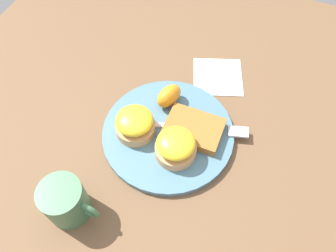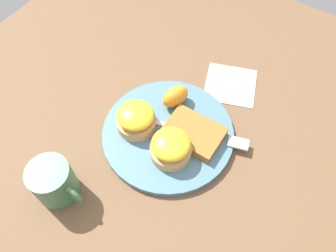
{
  "view_description": "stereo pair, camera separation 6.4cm",
  "coord_description": "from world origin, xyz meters",
  "px_view_note": "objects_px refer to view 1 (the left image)",
  "views": [
    {
      "loc": [
        0.13,
        -0.32,
        0.57
      ],
      "look_at": [
        0.0,
        0.0,
        0.03
      ],
      "focal_mm": 35.0,
      "sensor_mm": 36.0,
      "label": 1
    },
    {
      "loc": [
        0.18,
        -0.29,
        0.57
      ],
      "look_at": [
        0.0,
        0.0,
        0.03
      ],
      "focal_mm": 35.0,
      "sensor_mm": 36.0,
      "label": 2
    }
  ],
  "objects_px": {
    "sandwich_benedict_left": "(135,124)",
    "orange_wedge": "(169,96)",
    "fork": "(206,129)",
    "cup": "(66,202)",
    "sandwich_benedict_right": "(176,146)",
    "hashbrown_patty": "(194,129)"
  },
  "relations": [
    {
      "from": "sandwich_benedict_left",
      "to": "orange_wedge",
      "type": "height_order",
      "value": "sandwich_benedict_left"
    },
    {
      "from": "fork",
      "to": "cup",
      "type": "xyz_separation_m",
      "value": [
        -0.17,
        -0.24,
        0.03
      ]
    },
    {
      "from": "sandwich_benedict_left",
      "to": "sandwich_benedict_right",
      "type": "relative_size",
      "value": 1.0
    },
    {
      "from": "hashbrown_patty",
      "to": "cup",
      "type": "height_order",
      "value": "cup"
    },
    {
      "from": "orange_wedge",
      "to": "fork",
      "type": "height_order",
      "value": "orange_wedge"
    },
    {
      "from": "hashbrown_patty",
      "to": "cup",
      "type": "xyz_separation_m",
      "value": [
        -0.15,
        -0.23,
        0.02
      ]
    },
    {
      "from": "sandwich_benedict_left",
      "to": "sandwich_benedict_right",
      "type": "height_order",
      "value": "same"
    },
    {
      "from": "sandwich_benedict_right",
      "to": "fork",
      "type": "relative_size",
      "value": 0.41
    },
    {
      "from": "sandwich_benedict_left",
      "to": "sandwich_benedict_right",
      "type": "bearing_deg",
      "value": -10.65
    },
    {
      "from": "hashbrown_patty",
      "to": "orange_wedge",
      "type": "distance_m",
      "value": 0.09
    },
    {
      "from": "sandwich_benedict_left",
      "to": "orange_wedge",
      "type": "relative_size",
      "value": 1.32
    },
    {
      "from": "cup",
      "to": "orange_wedge",
      "type": "bearing_deg",
      "value": 74.63
    },
    {
      "from": "sandwich_benedict_left",
      "to": "hashbrown_patty",
      "type": "bearing_deg",
      "value": 21.03
    },
    {
      "from": "sandwich_benedict_left",
      "to": "sandwich_benedict_right",
      "type": "distance_m",
      "value": 0.09
    },
    {
      "from": "fork",
      "to": "orange_wedge",
      "type": "bearing_deg",
      "value": 159.05
    },
    {
      "from": "hashbrown_patty",
      "to": "orange_wedge",
      "type": "xyz_separation_m",
      "value": [
        -0.07,
        0.05,
        0.01
      ]
    },
    {
      "from": "sandwich_benedict_right",
      "to": "cup",
      "type": "height_order",
      "value": "cup"
    },
    {
      "from": "sandwich_benedict_right",
      "to": "fork",
      "type": "xyz_separation_m",
      "value": [
        0.04,
        0.07,
        -0.02
      ]
    },
    {
      "from": "hashbrown_patty",
      "to": "cup",
      "type": "relative_size",
      "value": 1.09
    },
    {
      "from": "fork",
      "to": "cup",
      "type": "bearing_deg",
      "value": -125.31
    },
    {
      "from": "cup",
      "to": "fork",
      "type": "bearing_deg",
      "value": 54.69
    },
    {
      "from": "orange_wedge",
      "to": "cup",
      "type": "bearing_deg",
      "value": -105.37
    }
  ]
}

